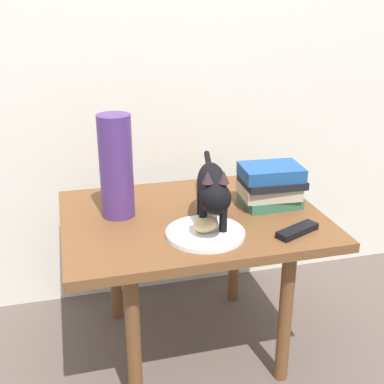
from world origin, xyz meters
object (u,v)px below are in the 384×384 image
at_px(side_table, 192,232).
at_px(bread_roll, 205,224).
at_px(plate, 207,233).
at_px(tv_remote, 297,231).
at_px(book_stack, 270,185).
at_px(cat, 212,188).
at_px(green_vase, 116,167).

height_order(side_table, bread_roll, bread_roll).
relative_size(plate, tv_remote, 1.59).
bearing_deg(bread_roll, side_table, 88.81).
bearing_deg(book_stack, tv_remote, -91.13).
distance_m(plate, cat, 0.14).
distance_m(book_stack, green_vase, 0.52).
height_order(cat, tv_remote, cat).
height_order(plate, tv_remote, tv_remote).
distance_m(plate, book_stack, 0.33).
bearing_deg(bread_roll, plate, 16.99).
height_order(book_stack, green_vase, green_vase).
relative_size(green_vase, tv_remote, 2.22).
relative_size(side_table, cat, 1.79).
height_order(plate, bread_roll, bread_roll).
distance_m(cat, tv_remote, 0.29).
bearing_deg(green_vase, tv_remote, -28.56).
xyz_separation_m(bread_roll, book_stack, (0.28, 0.17, 0.03)).
relative_size(plate, green_vase, 0.71).
bearing_deg(side_table, plate, -88.22).
bearing_deg(plate, tv_remote, -12.39).
xyz_separation_m(green_vase, tv_remote, (0.50, -0.27, -0.16)).
height_order(bread_roll, cat, cat).
bearing_deg(side_table, book_stack, 2.27).
relative_size(side_table, tv_remote, 5.61).
distance_m(side_table, tv_remote, 0.35).
distance_m(cat, green_vase, 0.32).
xyz_separation_m(cat, book_stack, (0.24, 0.12, -0.06)).
xyz_separation_m(side_table, tv_remote, (0.27, -0.22, 0.07)).
height_order(bread_roll, book_stack, book_stack).
height_order(book_stack, tv_remote, book_stack).
relative_size(book_stack, green_vase, 0.63).
bearing_deg(book_stack, bread_roll, -148.71).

